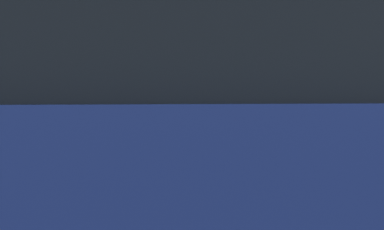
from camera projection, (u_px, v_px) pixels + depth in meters
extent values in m
cylinder|color=slate|center=(239.00, 169.00, 3.94)|extent=(0.07, 0.07, 1.07)
cylinder|color=black|center=(239.00, 63.00, 3.92)|extent=(0.16, 0.16, 0.34)
sphere|color=silver|center=(239.00, 34.00, 3.92)|extent=(0.16, 0.16, 0.16)
cube|color=black|center=(245.00, 51.00, 3.84)|extent=(0.09, 0.02, 0.07)
cube|color=white|center=(245.00, 72.00, 3.85)|extent=(0.10, 0.02, 0.09)
cylinder|color=#1E233F|center=(157.00, 187.00, 3.80)|extent=(0.15, 0.15, 0.87)
cylinder|color=#1E233F|center=(186.00, 185.00, 3.87)|extent=(0.15, 0.15, 0.87)
cube|color=gray|center=(171.00, 68.00, 3.81)|extent=(0.46, 0.24, 0.65)
cylinder|color=gray|center=(130.00, 64.00, 3.71)|extent=(0.09, 0.09, 0.62)
cylinder|color=gray|center=(201.00, 55.00, 4.05)|extent=(0.11, 0.42, 0.56)
cube|color=navy|center=(252.00, 220.00, 2.09)|extent=(3.93, 1.84, 0.84)
cube|color=black|center=(184.00, 3.00, 1.99)|extent=(2.23, 1.64, 0.66)
cylinder|color=#1E602D|center=(121.00, 86.00, 5.78)|extent=(24.00, 0.06, 0.06)
cylinder|color=#1E602D|center=(121.00, 138.00, 5.79)|extent=(24.00, 0.05, 0.05)
cylinder|color=#1E602D|center=(4.00, 147.00, 5.43)|extent=(0.06, 0.06, 1.11)
cylinder|color=#1E602D|center=(225.00, 141.00, 6.16)|extent=(0.06, 0.06, 1.11)
cube|color=brown|center=(86.00, 90.00, 7.78)|extent=(32.00, 0.50, 2.52)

